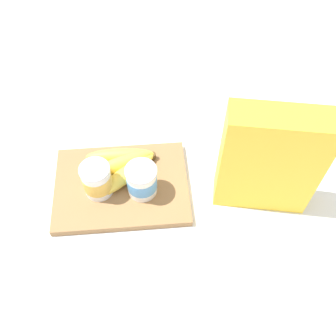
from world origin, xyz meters
TOP-DOWN VIEW (x-y plane):
  - ground_plane at (0.00, 0.00)m, footprint 2.40×2.40m
  - cutting_board at (0.00, 0.00)m, footprint 0.31×0.22m
  - cereal_box at (-0.31, 0.05)m, footprint 0.21×0.10m
  - yogurt_cup_front at (-0.05, 0.02)m, footprint 0.07×0.07m
  - yogurt_cup_back at (0.05, 0.01)m, footprint 0.07×0.07m
  - banana_bunch at (-0.00, -0.04)m, footprint 0.17×0.15m

SIDE VIEW (x-z plane):
  - ground_plane at x=0.00m, z-range 0.00..0.00m
  - cutting_board at x=0.00m, z-range 0.00..0.02m
  - banana_bunch at x=0.00m, z-range 0.02..0.06m
  - yogurt_cup_front at x=-0.05m, z-range 0.02..0.10m
  - yogurt_cup_back at x=0.05m, z-range 0.02..0.10m
  - cereal_box at x=-0.31m, z-range 0.00..0.27m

